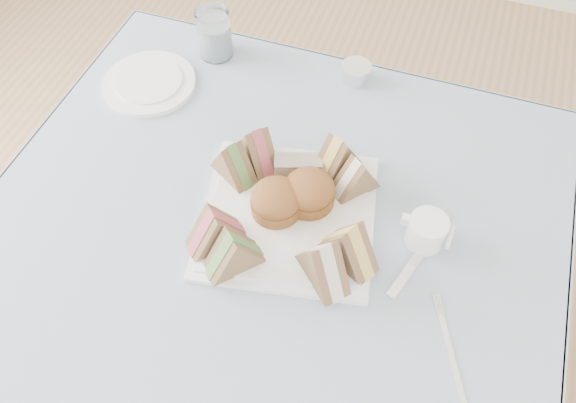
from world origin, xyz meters
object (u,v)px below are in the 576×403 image
(table, at_px, (265,331))
(water_glass, at_px, (214,34))
(serving_plate, at_px, (288,216))
(creamer_jug, at_px, (426,231))

(table, distance_m, water_glass, 0.66)
(serving_plate, bearing_deg, water_glass, 118.23)
(table, height_order, water_glass, water_glass)
(table, relative_size, serving_plate, 2.99)
(table, relative_size, creamer_jug, 13.62)
(table, xyz_separation_m, creamer_jug, (0.26, 0.11, 0.41))
(table, height_order, creamer_jug, creamer_jug)
(table, relative_size, water_glass, 8.36)
(serving_plate, distance_m, creamer_jug, 0.24)
(water_glass, relative_size, creamer_jug, 1.63)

